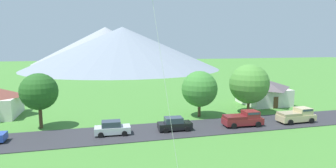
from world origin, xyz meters
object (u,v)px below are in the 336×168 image
Objects in this scene: pickup_truck_maroon_east_side at (244,119)px; tree_near_left at (200,89)px; house_leftmost at (264,91)px; parked_car_black_west_end at (174,124)px; parked_car_silver_east_end at (112,128)px; pickup_truck_sand_west_side at (297,115)px; tree_left_of_center at (39,92)px; tree_center at (249,84)px.

tree_near_left is at bearing 120.54° from pickup_truck_maroon_east_side.
parked_car_black_west_end is at bearing -150.41° from house_leftmost.
parked_car_silver_east_end is (-27.84, -11.24, -1.52)m from house_leftmost.
house_leftmost is 1.52× the size of pickup_truck_sand_west_side.
tree_left_of_center reaches higher than pickup_truck_sand_west_side.
pickup_truck_maroon_east_side is (-4.47, -6.43, -3.63)m from tree_center.
tree_left_of_center is 1.68× the size of parked_car_black_west_end.
house_leftmost is at bearing 40.98° from tree_center.
pickup_truck_maroon_east_side is (9.41, -0.44, 0.19)m from parked_car_black_west_end.
tree_center is at bearing -139.02° from house_leftmost.
tree_near_left reaches higher than parked_car_silver_east_end.
house_leftmost is 37.14m from tree_left_of_center.
tree_near_left is 22.05m from tree_left_of_center.
parked_car_silver_east_end is 0.82× the size of pickup_truck_sand_west_side.
tree_center is 1.83× the size of parked_car_silver_east_end.
tree_near_left is 1.62× the size of parked_car_silver_east_end.
tree_center is (-6.28, -5.46, 2.30)m from house_leftmost.
tree_left_of_center reaches higher than house_leftmost.
tree_left_of_center is 30.31m from tree_center.
house_leftmost is at bearing 77.51° from pickup_truck_sand_west_side.
tree_left_of_center is 10.97m from parked_car_silver_east_end.
parked_car_silver_east_end is at bearing 177.81° from pickup_truck_maroon_east_side.
tree_near_left is (-14.55, -5.45, 1.83)m from house_leftmost.
tree_near_left is 1.32× the size of pickup_truck_sand_west_side.
tree_near_left is at bearing 150.46° from pickup_truck_sand_west_side.
tree_left_of_center reaches higher than parked_car_black_west_end.
pickup_truck_sand_west_side is 0.99× the size of pickup_truck_maroon_east_side.
parked_car_silver_east_end is (-21.56, -5.78, -3.82)m from tree_center.
tree_center reaches higher than house_leftmost.
pickup_truck_sand_west_side is 8.06m from pickup_truck_maroon_east_side.
tree_left_of_center is at bearing -178.81° from tree_near_left.
parked_car_silver_east_end is 0.81× the size of pickup_truck_maroon_east_side.
house_leftmost is 1.86× the size of parked_car_black_west_end.
tree_center is at bearing 0.86° from tree_left_of_center.
tree_center is 15.60m from parked_car_black_west_end.
house_leftmost is 1.10× the size of tree_left_of_center.
pickup_truck_maroon_east_side is (17.08, -0.65, 0.19)m from parked_car_silver_east_end.
tree_center is 1.49× the size of pickup_truck_sand_west_side.
tree_near_left is at bearing -159.45° from house_leftmost.
house_leftmost reaches higher than pickup_truck_sand_west_side.
tree_center is (30.31, 0.46, -0.11)m from tree_left_of_center.
parked_car_black_west_end is at bearing 177.33° from pickup_truck_maroon_east_side.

